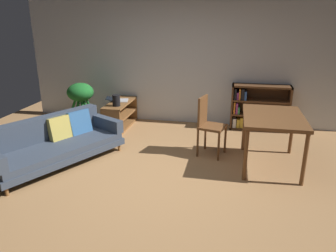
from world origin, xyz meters
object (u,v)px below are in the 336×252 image
object	(u,v)px
potted_floor_plant	(81,97)
dining_chair_near	(208,123)
media_console	(120,114)
desk_speaker	(116,100)
dining_table	(273,121)
bookshelf	(256,107)
fabric_couch	(54,142)
open_laptop	(118,100)

from	to	relation	value
potted_floor_plant	dining_chair_near	bearing A→B (deg)	-20.62
media_console	potted_floor_plant	bearing A→B (deg)	179.86
desk_speaker	dining_chair_near	bearing A→B (deg)	-21.46
dining_table	dining_chair_near	distance (m)	1.02
potted_floor_plant	dining_table	size ratio (longest dim) A/B	0.73
dining_chair_near	bookshelf	distance (m)	1.71
fabric_couch	media_console	bearing A→B (deg)	76.58
dining_table	open_laptop	bearing A→B (deg)	154.84
desk_speaker	open_laptop	bearing A→B (deg)	104.95
fabric_couch	dining_table	xyz separation A→B (m)	(3.29, 0.54, 0.39)
fabric_couch	potted_floor_plant	distance (m)	1.89
dining_table	dining_chair_near	xyz separation A→B (m)	(-0.97, 0.26, -0.17)
dining_chair_near	bookshelf	xyz separation A→B (m)	(0.83, 1.49, -0.09)
fabric_couch	desk_speaker	size ratio (longest dim) A/B	10.09
media_console	dining_chair_near	world-z (taller)	dining_chair_near
fabric_couch	media_console	size ratio (longest dim) A/B	1.98
potted_floor_plant	dining_table	world-z (taller)	potted_floor_plant
dining_table	dining_chair_near	size ratio (longest dim) A/B	1.25
media_console	potted_floor_plant	xyz separation A→B (m)	(-0.85, 0.00, 0.32)
open_laptop	dining_table	bearing A→B (deg)	-25.16
fabric_couch	dining_chair_near	xyz separation A→B (m)	(2.32, 0.79, 0.22)
fabric_couch	open_laptop	xyz separation A→B (m)	(0.38, 1.91, 0.23)
desk_speaker	dining_chair_near	xyz separation A→B (m)	(1.84, -0.72, -0.09)
desk_speaker	dining_chair_near	world-z (taller)	dining_chair_near
open_laptop	bookshelf	size ratio (longest dim) A/B	0.44
desk_speaker	potted_floor_plant	distance (m)	0.95
open_laptop	bookshelf	distance (m)	2.81
potted_floor_plant	dining_chair_near	distance (m)	2.93
dining_chair_near	media_console	bearing A→B (deg)	151.40
desk_speaker	dining_table	world-z (taller)	dining_table
desk_speaker	bookshelf	size ratio (longest dim) A/B	0.19
open_laptop	bookshelf	xyz separation A→B (m)	(2.78, 0.38, -0.10)
open_laptop	dining_table	distance (m)	3.23
open_laptop	dining_chair_near	xyz separation A→B (m)	(1.95, -1.12, -0.00)
media_console	bookshelf	distance (m)	2.77
dining_chair_near	desk_speaker	bearing A→B (deg)	158.54
fabric_couch	bookshelf	size ratio (longest dim) A/B	1.95
potted_floor_plant	dining_chair_near	xyz separation A→B (m)	(2.74, -1.03, -0.04)
potted_floor_plant	dining_table	xyz separation A→B (m)	(3.71, -1.29, 0.13)
media_console	potted_floor_plant	size ratio (longest dim) A/B	1.26
dining_chair_near	potted_floor_plant	bearing A→B (deg)	159.38
dining_table	bookshelf	size ratio (longest dim) A/B	1.07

